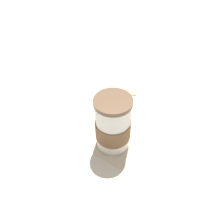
{
  "coord_description": "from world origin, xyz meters",
  "views": [
    {
      "loc": [
        -0.31,
        0.29,
        0.47
      ],
      "look_at": [
        0.0,
        0.0,
        0.06
      ],
      "focal_mm": 35.0,
      "sensor_mm": 36.0,
      "label": 1
    }
  ],
  "objects_px": {
    "coffee_cup": "(113,125)",
    "muffin": "(114,110)",
    "sugar_packet": "(130,91)",
    "banana": "(105,124)"
  },
  "relations": [
    {
      "from": "coffee_cup",
      "to": "muffin",
      "type": "height_order",
      "value": "coffee_cup"
    },
    {
      "from": "muffin",
      "to": "banana",
      "type": "bearing_deg",
      "value": 85.88
    },
    {
      "from": "muffin",
      "to": "coffee_cup",
      "type": "bearing_deg",
      "value": 133.62
    },
    {
      "from": "coffee_cup",
      "to": "sugar_packet",
      "type": "distance_m",
      "value": 0.24
    },
    {
      "from": "coffee_cup",
      "to": "sugar_packet",
      "type": "height_order",
      "value": "coffee_cup"
    },
    {
      "from": "muffin",
      "to": "banana",
      "type": "relative_size",
      "value": 0.6
    },
    {
      "from": "coffee_cup",
      "to": "banana",
      "type": "bearing_deg",
      "value": -19.83
    },
    {
      "from": "coffee_cup",
      "to": "muffin",
      "type": "relative_size",
      "value": 1.65
    },
    {
      "from": "banana",
      "to": "muffin",
      "type": "bearing_deg",
      "value": -94.12
    },
    {
      "from": "coffee_cup",
      "to": "sugar_packet",
      "type": "bearing_deg",
      "value": -58.79
    }
  ]
}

